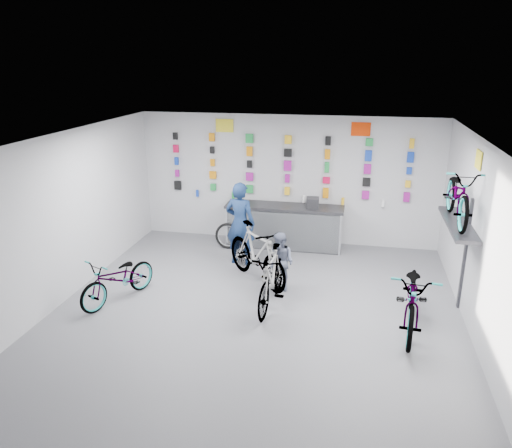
% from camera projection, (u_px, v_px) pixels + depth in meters
% --- Properties ---
extents(floor, '(8.00, 8.00, 0.00)m').
position_uv_depth(floor, '(252.00, 320.00, 8.42)').
color(floor, '#55565B').
rests_on(floor, ground).
extents(ceiling, '(8.00, 8.00, 0.00)m').
position_uv_depth(ceiling, '(252.00, 143.00, 7.47)').
color(ceiling, white).
rests_on(ceiling, wall_back).
extents(wall_back, '(7.00, 0.00, 7.00)m').
position_uv_depth(wall_back, '(288.00, 180.00, 11.66)').
color(wall_back, silver).
rests_on(wall_back, floor).
extents(wall_front, '(7.00, 0.00, 7.00)m').
position_uv_depth(wall_front, '(154.00, 394.00, 4.23)').
color(wall_front, silver).
rests_on(wall_front, floor).
extents(wall_left, '(0.00, 8.00, 8.00)m').
position_uv_depth(wall_left, '(54.00, 223.00, 8.61)').
color(wall_left, silver).
rests_on(wall_left, floor).
extents(wall_right, '(0.00, 8.00, 8.00)m').
position_uv_depth(wall_right, '(486.00, 253.00, 7.28)').
color(wall_right, silver).
rests_on(wall_right, floor).
extents(counter, '(2.70, 0.66, 1.00)m').
position_uv_depth(counter, '(284.00, 227.00, 11.55)').
color(counter, black).
rests_on(counter, floor).
extents(merch_wall, '(5.55, 0.08, 1.56)m').
position_uv_depth(merch_wall, '(293.00, 168.00, 11.48)').
color(merch_wall, black).
rests_on(merch_wall, wall_back).
extents(wall_bracket, '(0.39, 1.90, 2.00)m').
position_uv_depth(wall_bracket, '(459.00, 229.00, 8.44)').
color(wall_bracket, '#333338').
rests_on(wall_bracket, wall_right).
extents(sign_left, '(0.42, 0.02, 0.30)m').
position_uv_depth(sign_left, '(225.00, 126.00, 11.54)').
color(sign_left, yellow).
rests_on(sign_left, wall_back).
extents(sign_right, '(0.42, 0.02, 0.30)m').
position_uv_depth(sign_right, '(361.00, 129.00, 10.95)').
color(sign_right, red).
rests_on(sign_right, wall_back).
extents(sign_side, '(0.02, 0.40, 0.30)m').
position_uv_depth(sign_side, '(479.00, 160.00, 8.03)').
color(sign_side, yellow).
rests_on(sign_side, wall_right).
extents(bike_left, '(1.18, 1.76, 0.87)m').
position_uv_depth(bike_left, '(118.00, 279.00, 8.97)').
color(bike_left, gray).
rests_on(bike_left, floor).
extents(bike_center, '(0.63, 1.81, 1.07)m').
position_uv_depth(bike_center, '(272.00, 279.00, 8.74)').
color(bike_center, gray).
rests_on(bike_center, floor).
extents(bike_right, '(0.95, 2.17, 1.10)m').
position_uv_depth(bike_right, '(414.00, 297.00, 8.02)').
color(bike_right, gray).
rests_on(bike_right, floor).
extents(bike_service, '(1.76, 1.77, 1.17)m').
position_uv_depth(bike_service, '(257.00, 254.00, 9.71)').
color(bike_service, gray).
rests_on(bike_service, floor).
extents(bike_wall, '(0.63, 1.80, 0.95)m').
position_uv_depth(bike_wall, '(459.00, 195.00, 8.26)').
color(bike_wall, gray).
rests_on(bike_wall, wall_bracket).
extents(clerk, '(0.72, 0.54, 1.79)m').
position_uv_depth(clerk, '(240.00, 224.00, 10.49)').
color(clerk, '#122549').
rests_on(clerk, floor).
extents(customer, '(0.68, 0.63, 1.13)m').
position_uv_depth(customer, '(280.00, 262.00, 9.36)').
color(customer, '#51586F').
rests_on(customer, floor).
extents(spare_wheel, '(0.61, 0.13, 0.61)m').
position_uv_depth(spare_wheel, '(228.00, 236.00, 11.51)').
color(spare_wheel, black).
rests_on(spare_wheel, floor).
extents(register, '(0.30, 0.32, 0.22)m').
position_uv_depth(register, '(313.00, 202.00, 11.24)').
color(register, black).
rests_on(register, counter).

